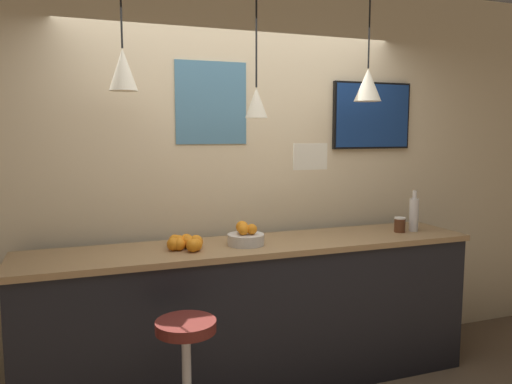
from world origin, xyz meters
name	(u,v)px	position (x,y,z in m)	size (l,w,h in m)	color
back_wall	(237,175)	(0.00, 1.02, 1.45)	(8.00, 0.06, 2.90)	beige
service_counter	(256,315)	(0.00, 0.61, 0.51)	(3.12, 0.61, 1.02)	black
bar_stool	(187,377)	(-0.62, 0.00, 0.46)	(0.45, 0.45, 0.78)	#B7B7BC
fruit_bowl	(246,236)	(-0.09, 0.58, 1.08)	(0.25, 0.25, 0.16)	beige
orange_pile	(186,242)	(-0.48, 0.61, 1.06)	(0.24, 0.28, 0.09)	orange
juice_bottle	(414,214)	(1.27, 0.58, 1.15)	(0.07, 0.07, 0.31)	silver
spread_jar	(400,225)	(1.14, 0.58, 1.08)	(0.08, 0.08, 0.11)	#562D19
pendant_lamp_left	(123,69)	(-0.85, 0.60, 2.14)	(0.17, 0.17, 0.79)	black
pendant_lamp_middle	(256,101)	(0.00, 0.60, 1.97)	(0.15, 0.15, 0.94)	black
pendant_lamp_right	(368,84)	(0.85, 0.60, 2.11)	(0.19, 0.19, 0.81)	black
mounted_tv	(372,116)	(1.13, 0.97, 1.90)	(0.69, 0.04, 0.53)	black
hanging_menu_board	(310,157)	(0.29, 0.38, 1.61)	(0.24, 0.01, 0.17)	white
wall_poster	(211,103)	(-0.20, 0.98, 1.98)	(0.52, 0.01, 0.59)	teal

